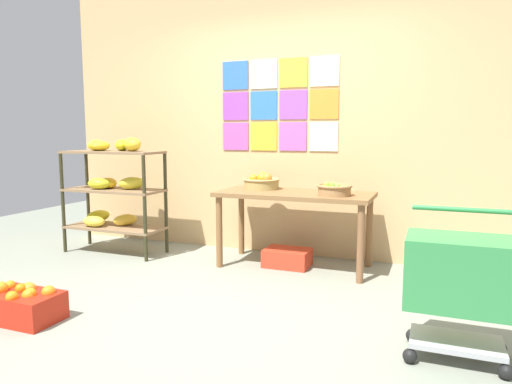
# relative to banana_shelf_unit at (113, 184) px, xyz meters

# --- Properties ---
(ground) EXTENTS (9.33, 9.33, 0.00)m
(ground) POSITION_rel_banana_shelf_unit_xyz_m (1.69, -1.06, -0.72)
(ground) COLOR gray
(back_wall_with_art) EXTENTS (5.10, 0.07, 2.89)m
(back_wall_with_art) POSITION_rel_banana_shelf_unit_xyz_m (1.69, 0.63, 0.72)
(back_wall_with_art) COLOR tan
(back_wall_with_art) RESTS_ON ground
(banana_shelf_unit) EXTENTS (1.06, 0.50, 1.22)m
(banana_shelf_unit) POSITION_rel_banana_shelf_unit_xyz_m (0.00, 0.00, 0.00)
(banana_shelf_unit) COLOR #2F2D19
(banana_shelf_unit) RESTS_ON ground
(display_table) EXTENTS (1.43, 0.65, 0.71)m
(display_table) POSITION_rel_banana_shelf_unit_xyz_m (1.95, 0.15, -0.11)
(display_table) COLOR brown
(display_table) RESTS_ON ground
(fruit_basket_right) EXTENTS (0.36, 0.36, 0.17)m
(fruit_basket_right) POSITION_rel_banana_shelf_unit_xyz_m (1.57, 0.28, 0.05)
(fruit_basket_right) COLOR #A38D4E
(fruit_basket_right) RESTS_ON display_table
(fruit_basket_back_left) EXTENTS (0.31, 0.31, 0.12)m
(fruit_basket_back_left) POSITION_rel_banana_shelf_unit_xyz_m (2.33, 0.06, 0.04)
(fruit_basket_back_left) COLOR #9B7246
(fruit_basket_back_left) RESTS_ON display_table
(produce_crate_under_table) EXTENTS (0.42, 0.31, 0.16)m
(produce_crate_under_table) POSITION_rel_banana_shelf_unit_xyz_m (1.88, 0.14, -0.64)
(produce_crate_under_table) COLOR red
(produce_crate_under_table) RESTS_ON ground
(orange_crate_foreground) EXTENTS (0.49, 0.31, 0.26)m
(orange_crate_foreground) POSITION_rel_banana_shelf_unit_xyz_m (0.61, -1.73, -0.61)
(orange_crate_foreground) COLOR red
(orange_crate_foreground) RESTS_ON ground
(shopping_cart) EXTENTS (0.57, 0.42, 0.83)m
(shopping_cart) POSITION_rel_banana_shelf_unit_xyz_m (3.31, -1.26, -0.25)
(shopping_cart) COLOR black
(shopping_cart) RESTS_ON ground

